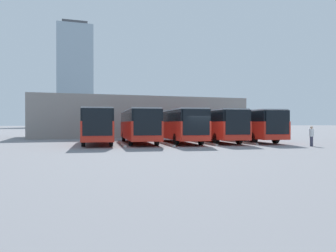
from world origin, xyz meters
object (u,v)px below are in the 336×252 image
object	(u,v)px
bus_0	(247,125)
bus_2	(178,125)
pedestrian	(312,135)
bus_1	(214,125)
bus_3	(138,125)
bus_4	(97,125)

from	to	relation	value
bus_0	bus_2	distance (m)	7.68
bus_2	pedestrian	world-z (taller)	bus_2
bus_1	bus_3	world-z (taller)	same
bus_0	bus_3	bearing A→B (deg)	2.23
bus_3	bus_4	world-z (taller)	same
bus_1	pedestrian	distance (m)	9.55
bus_0	bus_2	size ratio (longest dim) A/B	1.00
bus_4	pedestrian	bearing A→B (deg)	157.12
bus_1	bus_3	bearing A→B (deg)	1.53
bus_2	bus_3	bearing A→B (deg)	-4.22
bus_0	pedestrian	world-z (taller)	bus_0
bus_2	bus_4	size ratio (longest dim) A/B	1.00
bus_0	bus_1	bearing A→B (deg)	3.65
bus_3	bus_2	bearing A→B (deg)	175.78
bus_2	bus_3	xyz separation A→B (m)	(3.84, -0.69, 0.00)
bus_1	bus_3	distance (m)	7.70
bus_2	pedestrian	distance (m)	11.93
bus_0	bus_4	bearing A→B (deg)	1.83
bus_1	bus_0	bearing A→B (deg)	-176.35
bus_2	bus_4	xyz separation A→B (m)	(7.68, -1.06, 0.00)
bus_2	bus_3	world-z (taller)	same
bus_2	bus_3	size ratio (longest dim) A/B	1.00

